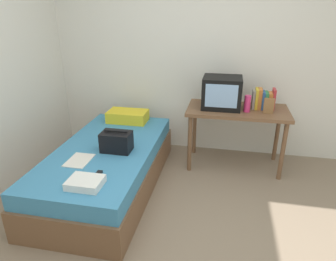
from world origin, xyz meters
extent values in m
plane|color=#84705B|center=(0.00, 0.00, 0.00)|extent=(8.00, 8.00, 0.00)
cube|color=silver|center=(0.00, 2.00, 1.30)|extent=(5.20, 0.10, 2.60)
cube|color=brown|center=(-0.88, 0.78, 0.16)|extent=(1.00, 2.00, 0.31)
cube|color=teal|center=(-0.88, 0.78, 0.39)|extent=(0.97, 1.94, 0.16)
cube|color=brown|center=(0.46, 1.54, 0.72)|extent=(1.16, 0.60, 0.04)
cylinder|color=brown|center=(-0.06, 1.30, 0.35)|extent=(0.05, 0.05, 0.70)
cylinder|color=brown|center=(0.98, 1.30, 0.35)|extent=(0.05, 0.05, 0.70)
cylinder|color=brown|center=(-0.06, 1.78, 0.35)|extent=(0.05, 0.05, 0.70)
cylinder|color=brown|center=(0.98, 1.78, 0.35)|extent=(0.05, 0.05, 0.70)
cube|color=black|center=(0.26, 1.56, 0.92)|extent=(0.44, 0.38, 0.36)
cube|color=#8CB2E0|center=(0.26, 1.36, 0.93)|extent=(0.35, 0.01, 0.26)
cylinder|color=#E53372|center=(0.56, 1.45, 0.83)|extent=(0.07, 0.07, 0.19)
cube|color=gray|center=(0.63, 1.61, 0.84)|extent=(0.03, 0.15, 0.21)
cube|color=gold|center=(0.66, 1.61, 0.85)|extent=(0.03, 0.17, 0.23)
cube|color=#CC7233|center=(0.70, 1.61, 0.85)|extent=(0.04, 0.15, 0.23)
cube|color=#2D5699|center=(0.74, 1.61, 0.84)|extent=(0.03, 0.16, 0.20)
cube|color=#337F47|center=(0.77, 1.61, 0.84)|extent=(0.04, 0.16, 0.20)
cube|color=#CC7233|center=(0.81, 1.61, 0.84)|extent=(0.04, 0.14, 0.19)
cube|color=#B72D33|center=(0.85, 1.61, 0.86)|extent=(0.03, 0.15, 0.24)
cube|color=olive|center=(0.79, 1.44, 0.82)|extent=(0.11, 0.02, 0.17)
cube|color=yellow|center=(-0.90, 1.55, 0.54)|extent=(0.49, 0.29, 0.14)
cube|color=black|center=(-0.74, 0.72, 0.58)|extent=(0.30, 0.20, 0.20)
cylinder|color=black|center=(-0.74, 0.72, 0.69)|extent=(0.24, 0.02, 0.02)
cube|color=white|center=(-1.01, 0.44, 0.48)|extent=(0.21, 0.29, 0.01)
cube|color=black|center=(-0.73, 0.21, 0.49)|extent=(0.04, 0.16, 0.02)
cube|color=white|center=(-0.76, 0.05, 0.51)|extent=(0.28, 0.22, 0.06)
camera|label=1|loc=(0.32, -1.86, 1.84)|focal=31.94mm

